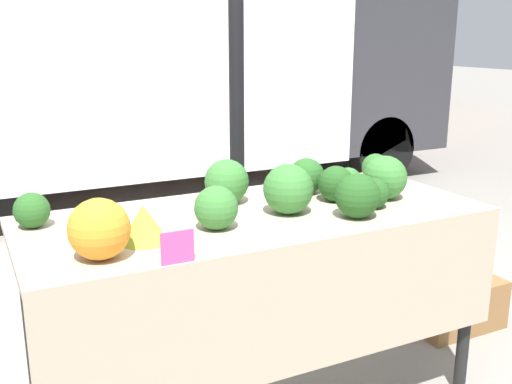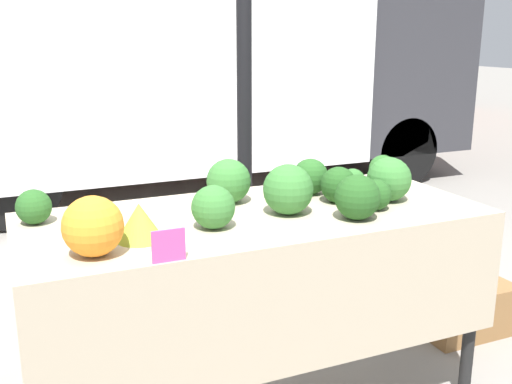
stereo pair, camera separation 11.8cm
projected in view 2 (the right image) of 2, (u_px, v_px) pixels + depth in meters
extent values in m
cylinder|color=black|center=(244.00, 111.00, 2.79)|extent=(0.07, 0.07, 2.22)
cube|color=white|center=(128.00, 37.00, 5.43)|extent=(3.97, 2.03, 2.26)
cube|color=#333338|center=(370.00, 66.00, 6.52)|extent=(1.29, 1.87, 1.62)
cylinder|color=black|center=(403.00, 150.00, 5.94)|extent=(0.67, 0.22, 0.67)
cylinder|color=black|center=(321.00, 127.00, 7.40)|extent=(0.67, 0.22, 0.67)
cylinder|color=black|center=(15.00, 186.00, 4.56)|extent=(0.67, 0.22, 0.67)
cylinder|color=black|center=(9.00, 149.00, 6.02)|extent=(0.67, 0.22, 0.67)
cube|color=tan|center=(256.00, 216.00, 2.25)|extent=(1.73, 0.74, 0.03)
cube|color=tan|center=(299.00, 314.00, 1.99)|extent=(1.73, 0.01, 0.44)
cylinder|color=black|center=(472.00, 310.00, 2.39)|extent=(0.05, 0.05, 0.78)
cylinder|color=black|center=(34.00, 319.00, 2.31)|extent=(0.05, 0.05, 0.78)
cylinder|color=black|center=(381.00, 259.00, 2.93)|extent=(0.05, 0.05, 0.78)
sphere|color=orange|center=(93.00, 226.00, 1.79)|extent=(0.19, 0.19, 0.19)
cone|color=#93B238|center=(139.00, 222.00, 1.93)|extent=(0.15, 0.15, 0.12)
sphere|color=#23511E|center=(339.00, 185.00, 2.36)|extent=(0.14, 0.14, 0.14)
sphere|color=#23511E|center=(357.00, 197.00, 2.14)|extent=(0.16, 0.16, 0.16)
sphere|color=#285B23|center=(310.00, 177.00, 2.49)|extent=(0.15, 0.15, 0.15)
sphere|color=#387533|center=(288.00, 190.00, 2.20)|extent=(0.19, 0.19, 0.19)
sphere|color=#387533|center=(389.00, 179.00, 2.38)|extent=(0.18, 0.18, 0.18)
sphere|color=#23511E|center=(376.00, 195.00, 2.26)|extent=(0.12, 0.12, 0.12)
sphere|color=#387533|center=(229.00, 181.00, 2.35)|extent=(0.18, 0.18, 0.18)
sphere|color=#285B23|center=(34.00, 207.00, 2.10)|extent=(0.12, 0.12, 0.12)
sphere|color=#2D6628|center=(383.00, 169.00, 2.69)|extent=(0.12, 0.12, 0.12)
sphere|color=#23511E|center=(290.00, 188.00, 2.38)|extent=(0.11, 0.11, 0.11)
sphere|color=#387533|center=(213.00, 207.00, 2.04)|extent=(0.15, 0.15, 0.15)
sphere|color=#336B2D|center=(352.00, 182.00, 2.48)|extent=(0.11, 0.11, 0.11)
cube|color=#EF4793|center=(169.00, 246.00, 1.75)|extent=(0.10, 0.01, 0.10)
cube|color=olive|center=(466.00, 309.00, 2.99)|extent=(0.47, 0.27, 0.25)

